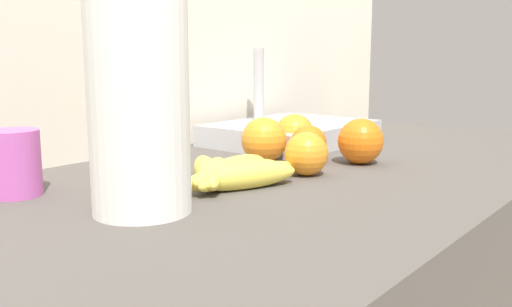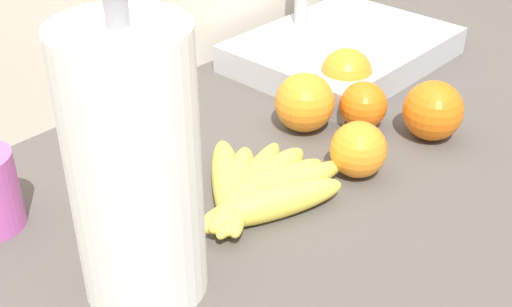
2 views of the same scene
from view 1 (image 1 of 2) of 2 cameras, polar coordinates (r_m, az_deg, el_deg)
wall_back at (r=1.20m, az=-13.67°, el=-10.79°), size 2.01×0.06×1.30m
banana_bunch at (r=0.83m, az=-2.80°, el=-2.05°), size 0.22×0.20×0.04m
orange_front at (r=1.00m, az=0.82°, el=1.39°), size 0.08×0.08×0.08m
orange_back_left at (r=1.10m, az=3.97°, el=2.05°), size 0.08×0.08×0.08m
orange_back_right at (r=1.01m, az=10.68°, el=1.24°), size 0.08×0.08×0.08m
orange_right at (r=1.02m, az=5.41°, el=1.05°), size 0.07×0.07×0.07m
orange_far_right at (r=0.90m, az=5.19°, el=-0.03°), size 0.07×0.07×0.07m
paper_towel_roll at (r=0.68m, az=-11.94°, el=5.30°), size 0.12×0.12×0.30m
sink_basin at (r=1.23m, az=3.56°, el=2.25°), size 0.35×0.26×0.21m
mug at (r=0.83m, az=-23.62°, el=-0.91°), size 0.07×0.07×0.09m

